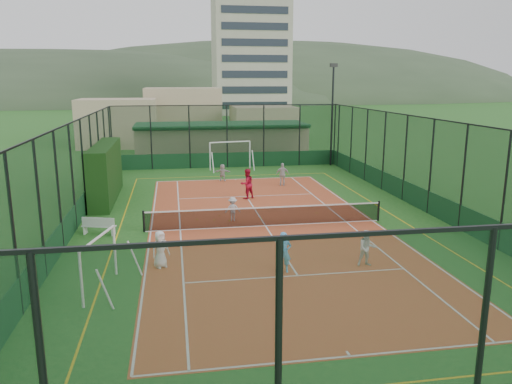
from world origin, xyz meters
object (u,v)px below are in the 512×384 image
floodlight_ne (332,115)px  child_near_right (367,248)px  child_far_left (233,209)px  child_far_back (222,172)px  child_near_left (160,249)px  futsal_goal_far (230,156)px  coach (247,184)px  futsal_goal_near (99,264)px  child_near_mid (284,252)px  child_far_right (283,174)px  clubhouse (221,141)px  white_bench (99,225)px  apartment_tower (250,39)px

floodlight_ne → child_near_right: 23.42m
child_far_left → child_far_back: bearing=-89.6°
child_near_left → futsal_goal_far: bearing=47.5°
floodlight_ne → child_near_left: floodlight_ne is taller
child_near_right → coach: bearing=107.2°
futsal_goal_near → child_far_back: size_ratio=2.37×
floodlight_ne → child_near_mid: size_ratio=5.44×
child_near_left → child_far_right: child_far_right is taller
child_near_right → child_far_right: bearing=93.3°
child_near_right → child_far_right: 15.03m
clubhouse → coach: bearing=-90.2°
futsal_goal_near → futsal_goal_far: bearing=-2.1°
child_near_mid → child_far_back: child_near_mid is taller
white_bench → child_far_left: 6.47m
child_near_mid → child_far_back: bearing=100.1°
floodlight_ne → white_bench: 23.67m
coach → child_near_left: bearing=38.3°
child_far_back → coach: (0.91, -5.55, 0.30)m
apartment_tower → coach: bearing=-99.0°
child_far_right → floodlight_ne: bearing=-121.5°
futsal_goal_far → futsal_goal_near: bearing=-116.4°
child_far_left → white_bench: bearing=14.4°
white_bench → clubhouse: bearing=88.6°
coach → child_near_mid: bearing=61.2°
futsal_goal_near → coach: (6.84, 12.33, -0.01)m
futsal_goal_far → child_far_left: 14.92m
clubhouse → child_near_right: 27.99m
child_near_right → futsal_goal_far: bearing=100.5°
child_near_left → child_far_back: (3.96, 16.12, -0.11)m
apartment_tower → child_far_right: bearing=-97.2°
futsal_goal_near → child_near_right: (9.72, 0.64, -0.21)m
child_near_left → coach: bearing=36.4°
floodlight_ne → child_near_left: (-13.52, -21.31, -3.40)m
child_far_right → clubhouse: bearing=-71.1°
child_near_left → coach: (4.87, 10.57, 0.19)m
apartment_tower → child_near_left: (-16.92, -86.71, -14.28)m
futsal_goal_far → child_near_left: (-5.04, -20.74, -0.37)m
child_far_left → floodlight_ne: bearing=-120.0°
apartment_tower → futsal_goal_far: (-11.88, -65.97, -13.91)m
floodlight_ne → child_near_right: (-5.77, -22.44, -3.41)m
clubhouse → child_near_mid: bearing=-90.9°
child_near_mid → child_far_right: bearing=86.0°
child_near_mid → coach: size_ratio=0.84×
child_near_right → floodlight_ne: bearing=79.0°
white_bench → child_far_back: bearing=77.3°
child_near_mid → coach: bearing=96.5°
futsal_goal_far → child_near_mid: bearing=-100.5°
futsal_goal_far → child_far_left: futsal_goal_far is taller
child_near_left → clubhouse: bearing=50.7°
apartment_tower → child_far_left: apartment_tower is taller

